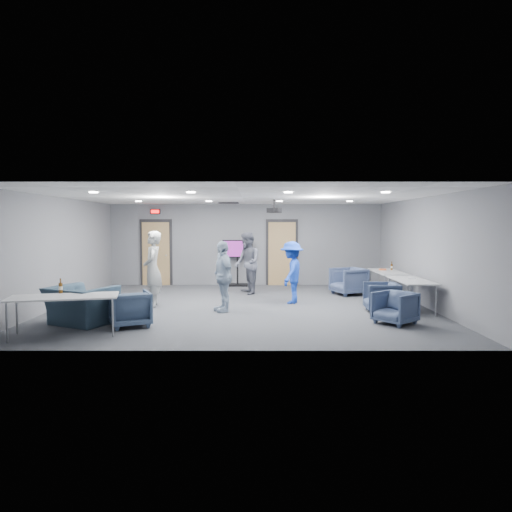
{
  "coord_description": "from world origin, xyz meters",
  "views": [
    {
      "loc": [
        0.34,
        -11.21,
        2.03
      ],
      "look_at": [
        0.34,
        0.72,
        1.2
      ],
      "focal_mm": 32.0,
      "sensor_mm": 36.0,
      "label": 1
    }
  ],
  "objects_px": {
    "table_front_left": "(64,298)",
    "chair_front_b": "(81,305)",
    "person_a": "(153,269)",
    "chair_front_a": "(130,309)",
    "chair_right_c": "(395,308)",
    "bottle_right": "(392,267)",
    "tv_stand": "(237,260)",
    "chair_right_a": "(348,281)",
    "person_d": "(292,272)",
    "person_b": "(247,263)",
    "projector": "(274,210)",
    "table_right_a": "(388,273)",
    "person_c": "(223,276)",
    "table_right_b": "(411,282)",
    "chair_right_b": "(381,297)",
    "bottle_front": "(61,288)"
  },
  "relations": [
    {
      "from": "chair_front_a",
      "to": "table_front_left",
      "type": "distance_m",
      "value": 1.29
    },
    {
      "from": "person_d",
      "to": "chair_front_b",
      "type": "xyz_separation_m",
      "value": [
        -4.48,
        -2.47,
        -0.41
      ]
    },
    {
      "from": "person_b",
      "to": "chair_front_a",
      "type": "height_order",
      "value": "person_b"
    },
    {
      "from": "chair_front_b",
      "to": "table_right_b",
      "type": "xyz_separation_m",
      "value": [
        7.22,
        1.5,
        0.3
      ]
    },
    {
      "from": "person_a",
      "to": "table_front_left",
      "type": "height_order",
      "value": "person_a"
    },
    {
      "from": "chair_front_a",
      "to": "tv_stand",
      "type": "relative_size",
      "value": 0.51
    },
    {
      "from": "chair_front_b",
      "to": "projector",
      "type": "height_order",
      "value": "projector"
    },
    {
      "from": "chair_right_c",
      "to": "chair_front_b",
      "type": "distance_m",
      "value": 6.4
    },
    {
      "from": "chair_right_b",
      "to": "chair_right_a",
      "type": "bearing_deg",
      "value": -171.69
    },
    {
      "from": "tv_stand",
      "to": "chair_right_a",
      "type": "bearing_deg",
      "value": -30.18
    },
    {
      "from": "table_front_left",
      "to": "chair_front_b",
      "type": "bearing_deg",
      "value": 79.82
    },
    {
      "from": "chair_right_c",
      "to": "person_a",
      "type": "bearing_deg",
      "value": -149.88
    },
    {
      "from": "person_b",
      "to": "chair_front_b",
      "type": "distance_m",
      "value": 5.22
    },
    {
      "from": "table_right_b",
      "to": "projector",
      "type": "xyz_separation_m",
      "value": [
        -3.18,
        1.48,
        1.72
      ]
    },
    {
      "from": "table_right_a",
      "to": "projector",
      "type": "xyz_separation_m",
      "value": [
        -3.18,
        -0.42,
        1.72
      ]
    },
    {
      "from": "table_right_b",
      "to": "person_a",
      "type": "bearing_deg",
      "value": 85.45
    },
    {
      "from": "chair_right_c",
      "to": "table_right_a",
      "type": "bearing_deg",
      "value": 126.65
    },
    {
      "from": "table_front_left",
      "to": "tv_stand",
      "type": "relative_size",
      "value": 1.33
    },
    {
      "from": "chair_right_b",
      "to": "chair_front_a",
      "type": "xyz_separation_m",
      "value": [
        -5.43,
        -1.52,
        0.01
      ]
    },
    {
      "from": "chair_front_b",
      "to": "table_right_a",
      "type": "relative_size",
      "value": 0.69
    },
    {
      "from": "chair_front_a",
      "to": "chair_front_b",
      "type": "relative_size",
      "value": 0.65
    },
    {
      "from": "person_c",
      "to": "table_right_a",
      "type": "bearing_deg",
      "value": 90.59
    },
    {
      "from": "person_a",
      "to": "chair_front_a",
      "type": "xyz_separation_m",
      "value": [
        0.04,
        -2.21,
        -0.58
      ]
    },
    {
      "from": "person_a",
      "to": "chair_front_a",
      "type": "relative_size",
      "value": 2.39
    },
    {
      "from": "person_d",
      "to": "projector",
      "type": "relative_size",
      "value": 3.89
    },
    {
      "from": "person_b",
      "to": "projector",
      "type": "distance_m",
      "value": 1.97
    },
    {
      "from": "chair_front_b",
      "to": "chair_right_b",
      "type": "bearing_deg",
      "value": -142.73
    },
    {
      "from": "chair_front_a",
      "to": "bottle_right",
      "type": "xyz_separation_m",
      "value": [
        6.37,
        3.93,
        0.47
      ]
    },
    {
      "from": "table_right_a",
      "to": "projector",
      "type": "height_order",
      "value": "projector"
    },
    {
      "from": "chair_front_a",
      "to": "projector",
      "type": "xyz_separation_m",
      "value": [
        2.99,
        3.19,
        2.05
      ]
    },
    {
      "from": "chair_right_c",
      "to": "tv_stand",
      "type": "height_order",
      "value": "tv_stand"
    },
    {
      "from": "person_a",
      "to": "chair_right_c",
      "type": "bearing_deg",
      "value": 60.32
    },
    {
      "from": "tv_stand",
      "to": "table_right_a",
      "type": "bearing_deg",
      "value": -29.09
    },
    {
      "from": "chair_right_a",
      "to": "bottle_right",
      "type": "xyz_separation_m",
      "value": [
        1.19,
        -0.15,
        0.43
      ]
    },
    {
      "from": "chair_right_a",
      "to": "chair_right_c",
      "type": "xyz_separation_m",
      "value": [
        0.17,
        -3.86,
        -0.06
      ]
    },
    {
      "from": "person_b",
      "to": "person_d",
      "type": "distance_m",
      "value": 1.94
    },
    {
      "from": "person_d",
      "to": "bottle_front",
      "type": "relative_size",
      "value": 5.65
    },
    {
      "from": "chair_front_a",
      "to": "table_right_b",
      "type": "xyz_separation_m",
      "value": [
        6.17,
        1.71,
        0.33
      ]
    },
    {
      "from": "person_a",
      "to": "chair_front_a",
      "type": "distance_m",
      "value": 2.28
    },
    {
      "from": "person_d",
      "to": "chair_right_b",
      "type": "distance_m",
      "value": 2.36
    },
    {
      "from": "chair_front_b",
      "to": "bottle_right",
      "type": "height_order",
      "value": "bottle_right"
    },
    {
      "from": "bottle_front",
      "to": "chair_front_a",
      "type": "bearing_deg",
      "value": 18.99
    },
    {
      "from": "chair_front_a",
      "to": "tv_stand",
      "type": "xyz_separation_m",
      "value": [
        1.9,
        5.99,
        0.51
      ]
    },
    {
      "from": "bottle_right",
      "to": "tv_stand",
      "type": "height_order",
      "value": "tv_stand"
    },
    {
      "from": "person_d",
      "to": "table_front_left",
      "type": "bearing_deg",
      "value": -34.4
    },
    {
      "from": "chair_right_a",
      "to": "chair_front_b",
      "type": "distance_m",
      "value": 7.33
    },
    {
      "from": "chair_right_c",
      "to": "chair_front_a",
      "type": "height_order",
      "value": "chair_front_a"
    },
    {
      "from": "chair_right_b",
      "to": "chair_front_a",
      "type": "relative_size",
      "value": 0.97
    },
    {
      "from": "chair_right_b",
      "to": "table_right_b",
      "type": "distance_m",
      "value": 0.84
    },
    {
      "from": "chair_front_b",
      "to": "table_right_a",
      "type": "xyz_separation_m",
      "value": [
        7.22,
        3.4,
        0.3
      ]
    }
  ]
}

